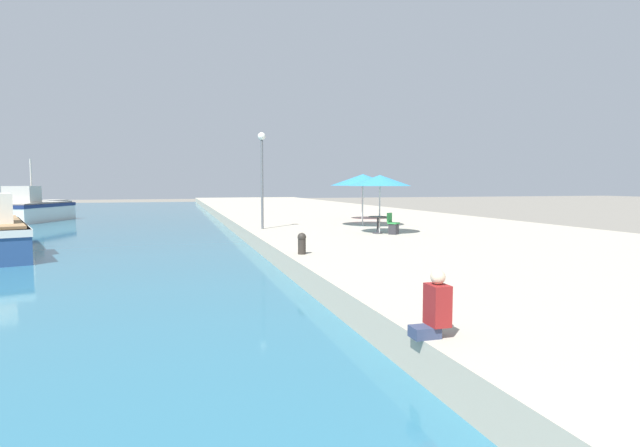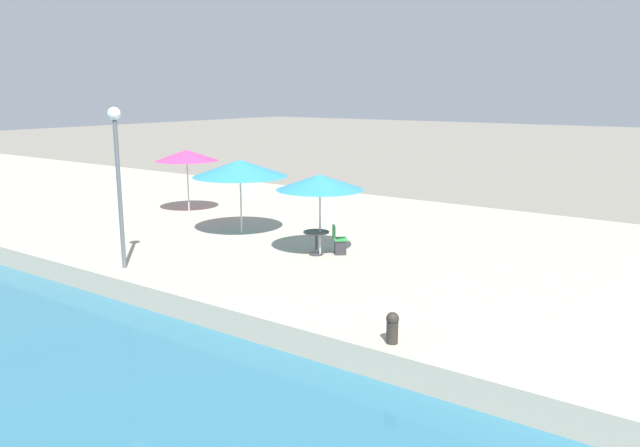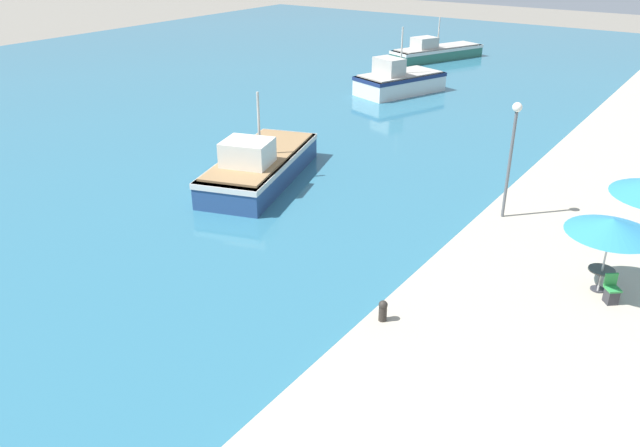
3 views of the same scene
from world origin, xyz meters
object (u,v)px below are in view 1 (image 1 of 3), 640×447
(cafe_umbrella_pink, at_px, (380,181))
(cafe_table, at_px, (378,221))
(cafe_umbrella_striped, at_px, (362,180))
(lamppost, at_px, (262,164))
(cafe_chair_left, at_px, (393,227))
(person_at_quay, at_px, (435,308))
(mooring_bollard, at_px, (302,243))
(fishing_boat_mid, at_px, (31,209))
(fishing_boat_far, at_px, (31,205))
(cafe_umbrella_white, at_px, (363,180))

(cafe_umbrella_pink, relative_size, cafe_table, 3.34)
(cafe_umbrella_striped, height_order, cafe_table, cafe_umbrella_striped)
(cafe_umbrella_striped, xyz_separation_m, lamppost, (-6.94, -4.83, 0.71))
(cafe_umbrella_striped, bearing_deg, cafe_chair_left, -102.94)
(person_at_quay, xyz_separation_m, mooring_bollard, (0.25, 8.49, -0.06))
(mooring_bollard, bearing_deg, cafe_umbrella_pink, 47.56)
(cafe_umbrella_striped, height_order, lamppost, lamppost)
(fishing_boat_mid, distance_m, fishing_boat_far, 13.46)
(fishing_boat_mid, xyz_separation_m, fishing_boat_far, (-3.22, 13.07, -0.18))
(cafe_table, bearing_deg, mooring_bollard, -131.61)
(mooring_bollard, distance_m, lamppost, 9.37)
(cafe_umbrella_pink, xyz_separation_m, cafe_table, (-0.03, 0.12, -1.75))
(fishing_boat_far, xyz_separation_m, cafe_umbrella_striped, (24.34, -26.03, 2.27))
(cafe_chair_left, bearing_deg, fishing_boat_mid, -89.73)
(cafe_table, bearing_deg, cafe_chair_left, -49.34)
(cafe_chair_left, bearing_deg, fishing_boat_far, -98.21)
(cafe_umbrella_pink, distance_m, lamppost, 5.87)
(person_at_quay, height_order, mooring_bollard, person_at_quay)
(cafe_umbrella_striped, xyz_separation_m, person_at_quay, (-7.52, -22.27, -1.97))
(cafe_table, distance_m, mooring_bollard, 7.12)
(fishing_boat_far, height_order, person_at_quay, fishing_boat_far)
(cafe_umbrella_pink, relative_size, person_at_quay, 2.85)
(cafe_umbrella_white, bearing_deg, cafe_table, -101.67)
(cafe_umbrella_pink, relative_size, cafe_umbrella_striped, 1.03)
(lamppost, bearing_deg, fishing_boat_far, 119.42)
(cafe_umbrella_pink, xyz_separation_m, cafe_chair_left, (0.44, -0.43, -1.96))
(cafe_umbrella_pink, xyz_separation_m, cafe_umbrella_white, (0.77, 3.99, 0.07))
(cafe_umbrella_striped, height_order, cafe_chair_left, cafe_umbrella_striped)
(mooring_bollard, bearing_deg, fishing_boat_mid, 117.39)
(lamppost, bearing_deg, person_at_quay, -91.89)
(fishing_boat_mid, distance_m, person_at_quay, 37.78)
(cafe_chair_left, height_order, person_at_quay, person_at_quay)
(cafe_umbrella_pink, xyz_separation_m, cafe_umbrella_striped, (2.51, 8.58, 0.10))
(fishing_boat_mid, height_order, person_at_quay, fishing_boat_mid)
(fishing_boat_mid, relative_size, lamppost, 1.55)
(fishing_boat_mid, bearing_deg, cafe_umbrella_striped, -12.04)
(person_at_quay, bearing_deg, cafe_chair_left, 67.67)
(mooring_bollard, height_order, lamppost, lamppost)
(fishing_boat_mid, xyz_separation_m, cafe_table, (18.58, -21.42, 0.25))
(mooring_bollard, xyz_separation_m, lamppost, (0.32, 8.95, 2.74))
(cafe_umbrella_white, xyz_separation_m, cafe_umbrella_striped, (1.74, 4.59, 0.03))
(cafe_table, xyz_separation_m, person_at_quay, (-4.98, -13.82, -0.12))
(cafe_umbrella_white, xyz_separation_m, cafe_chair_left, (-0.33, -4.41, -2.02))
(fishing_boat_mid, xyz_separation_m, cafe_umbrella_white, (19.38, -17.56, 2.06))
(cafe_umbrella_white, relative_size, cafe_chair_left, 3.65)
(cafe_umbrella_striped, relative_size, mooring_bollard, 3.99)
(cafe_umbrella_pink, height_order, cafe_umbrella_striped, cafe_umbrella_striped)
(cafe_umbrella_white, bearing_deg, cafe_umbrella_striped, 69.23)
(cafe_umbrella_pink, height_order, lamppost, lamppost)
(cafe_umbrella_striped, height_order, mooring_bollard, cafe_umbrella_striped)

